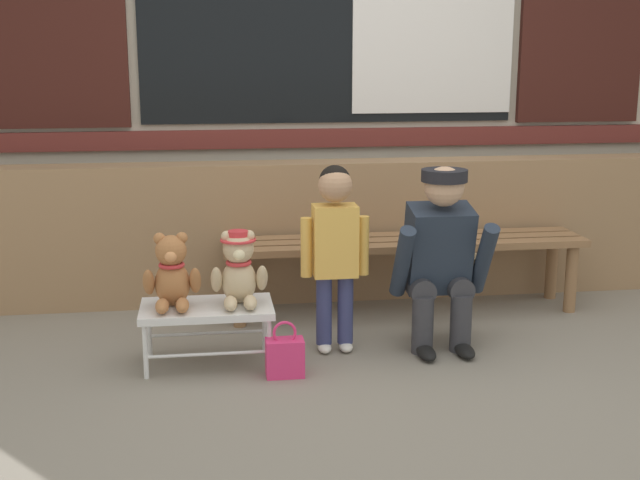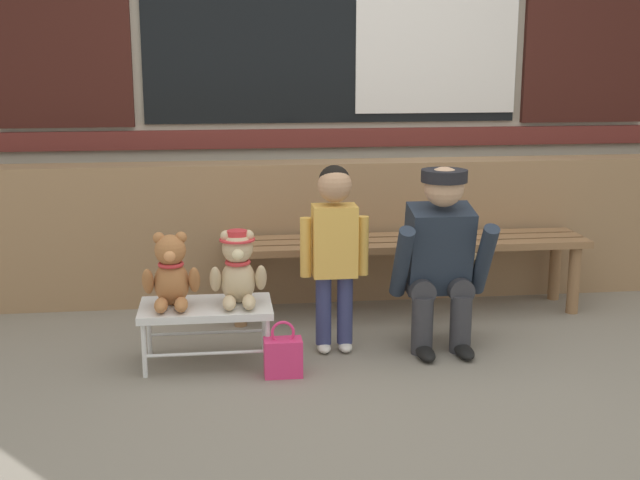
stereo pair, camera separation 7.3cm
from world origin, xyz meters
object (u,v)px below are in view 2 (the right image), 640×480
(teddy_bear_with_hat, at_px, (238,269))
(teddy_bear_plain, at_px, (171,273))
(adult_crouching, at_px, (441,257))
(wooden_bench_long, at_px, (406,250))
(child_standing, at_px, (334,238))
(small_display_bench, at_px, (206,311))
(handbag_on_ground, at_px, (283,356))

(teddy_bear_with_hat, bearing_deg, teddy_bear_plain, -179.87)
(adult_crouching, bearing_deg, wooden_bench_long, 93.96)
(adult_crouching, bearing_deg, teddy_bear_with_hat, -175.40)
(teddy_bear_plain, height_order, teddy_bear_with_hat, same)
(child_standing, height_order, adult_crouching, child_standing)
(small_display_bench, xyz_separation_m, adult_crouching, (1.19, 0.09, 0.21))
(teddy_bear_plain, relative_size, child_standing, 0.38)
(wooden_bench_long, bearing_deg, teddy_bear_with_hat, -145.21)
(wooden_bench_long, relative_size, teddy_bear_with_hat, 5.78)
(adult_crouching, bearing_deg, handbag_on_ground, -160.65)
(teddy_bear_with_hat, bearing_deg, handbag_on_ground, -46.43)
(teddy_bear_plain, height_order, handbag_on_ground, teddy_bear_plain)
(teddy_bear_plain, bearing_deg, teddy_bear_with_hat, 0.13)
(child_standing, distance_m, handbag_on_ground, 0.65)
(wooden_bench_long, height_order, teddy_bear_plain, teddy_bear_plain)
(child_standing, xyz_separation_m, adult_crouching, (0.55, -0.01, -0.11))
(child_standing, bearing_deg, wooden_bench_long, 49.53)
(small_display_bench, height_order, adult_crouching, adult_crouching)
(wooden_bench_long, distance_m, handbag_on_ground, 1.23)
(adult_crouching, height_order, handbag_on_ground, adult_crouching)
(wooden_bench_long, bearing_deg, child_standing, -130.47)
(small_display_bench, height_order, handbag_on_ground, small_display_bench)
(wooden_bench_long, xyz_separation_m, small_display_bench, (-1.15, -0.69, -0.11))
(wooden_bench_long, relative_size, handbag_on_ground, 7.72)
(adult_crouching, distance_m, handbag_on_ground, 0.96)
(teddy_bear_plain, relative_size, adult_crouching, 0.38)
(child_standing, relative_size, adult_crouching, 1.01)
(small_display_bench, xyz_separation_m, teddy_bear_plain, (-0.16, 0.00, 0.20))
(teddy_bear_with_hat, distance_m, adult_crouching, 1.04)
(handbag_on_ground, bearing_deg, child_standing, 46.86)
(small_display_bench, relative_size, teddy_bear_plain, 1.76)
(wooden_bench_long, xyz_separation_m, teddy_bear_with_hat, (-0.99, -0.69, 0.10))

